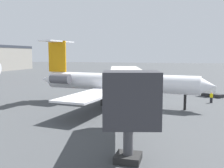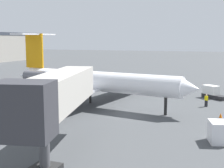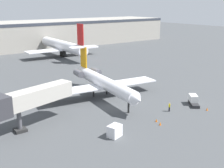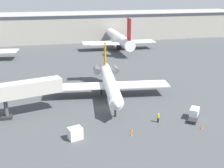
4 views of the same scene
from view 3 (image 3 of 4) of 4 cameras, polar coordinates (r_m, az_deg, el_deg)
ground_plane at (r=55.89m, az=-0.11°, el=-4.62°), size 400.00×400.00×0.10m
regional_jet at (r=60.76m, az=-1.97°, el=0.52°), size 25.84×27.46×9.66m
jet_bridge at (r=47.12m, az=-16.31°, el=-2.90°), size 14.60×6.24×6.57m
ground_crew_marshaller at (r=54.40m, az=11.38°, el=-4.51°), size 0.46×0.47×1.69m
baggage_tug_lead at (r=59.08m, az=15.94°, el=-3.20°), size 3.59×4.00×1.90m
cargo_container_uld at (r=43.57m, az=0.52°, el=-9.36°), size 2.42×2.05×1.86m
traffic_cone_near at (r=48.36m, az=9.59°, el=-7.80°), size 0.36×0.36×0.55m
traffic_cone_mid at (r=49.57m, az=8.86°, el=-7.16°), size 0.36×0.36×0.55m
traffic_cone_far at (r=56.86m, az=18.44°, el=-4.76°), size 0.36×0.36×0.55m
parked_airliner_west_mid at (r=109.34m, az=-9.78°, el=7.51°), size 27.95×33.10×13.04m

